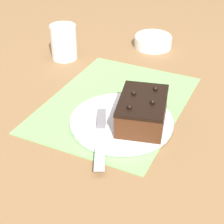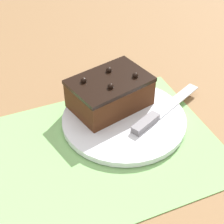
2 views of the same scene
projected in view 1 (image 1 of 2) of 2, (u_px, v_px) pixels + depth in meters
name	position (u px, v px, depth m)	size (l,w,h in m)	color
ground_plane	(116.00, 104.00, 0.99)	(3.00, 3.00, 0.00)	olive
placemat_woven	(116.00, 103.00, 0.99)	(0.46, 0.34, 0.00)	#7AB266
cake_plate	(122.00, 121.00, 0.91)	(0.25, 0.25, 0.01)	white
chocolate_cake	(142.00, 110.00, 0.88)	(0.18, 0.14, 0.08)	#472614
serving_knife	(101.00, 128.00, 0.87)	(0.20, 0.11, 0.01)	slate
drinking_glass	(64.00, 42.00, 1.20)	(0.08, 0.08, 0.11)	white
small_bowl	(153.00, 41.00, 1.29)	(0.13, 0.13, 0.04)	white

